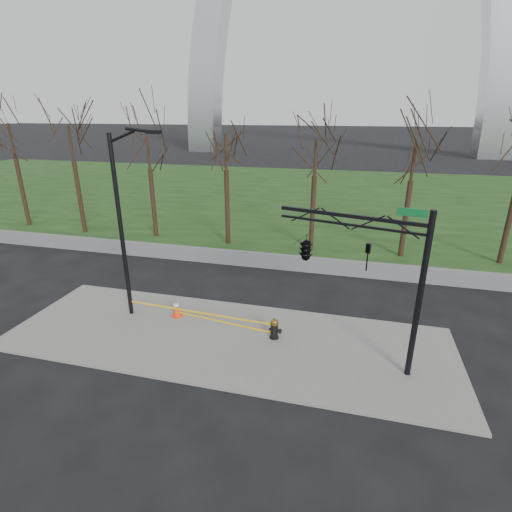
% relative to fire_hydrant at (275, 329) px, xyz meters
% --- Properties ---
extents(ground, '(500.00, 500.00, 0.00)m').
position_rel_fire_hydrant_xyz_m(ground, '(-1.94, -0.46, -0.52)').
color(ground, black).
rests_on(ground, ground).
extents(sidewalk, '(18.00, 6.00, 0.10)m').
position_rel_fire_hydrant_xyz_m(sidewalk, '(-1.94, -0.46, -0.47)').
color(sidewalk, slate).
rests_on(sidewalk, ground).
extents(grass_strip, '(120.00, 40.00, 0.06)m').
position_rel_fire_hydrant_xyz_m(grass_strip, '(-1.94, 29.54, -0.49)').
color(grass_strip, '#193212').
rests_on(grass_strip, ground).
extents(guardrail, '(60.00, 0.30, 0.90)m').
position_rel_fire_hydrant_xyz_m(guardrail, '(-1.94, 7.54, -0.07)').
color(guardrail, '#59595B').
rests_on(guardrail, ground).
extents(tree_row, '(38.57, 4.00, 8.61)m').
position_rel_fire_hydrant_xyz_m(tree_row, '(-5.66, 11.54, 3.78)').
color(tree_row, black).
rests_on(tree_row, ground).
extents(fire_hydrant, '(0.58, 0.37, 0.92)m').
position_rel_fire_hydrant_xyz_m(fire_hydrant, '(0.00, 0.00, 0.00)').
color(fire_hydrant, black).
rests_on(fire_hydrant, sidewalk).
extents(traffic_cone, '(0.54, 0.54, 0.79)m').
position_rel_fire_hydrant_xyz_m(traffic_cone, '(-4.63, 0.68, -0.03)').
color(traffic_cone, '#FC380D').
rests_on(traffic_cone, sidewalk).
extents(street_light, '(2.39, 0.38, 8.21)m').
position_rel_fire_hydrant_xyz_m(street_light, '(-6.54, 0.41, 4.17)').
color(street_light, black).
rests_on(street_light, ground).
extents(traffic_signal_mast, '(4.96, 2.54, 6.00)m').
position_rel_fire_hydrant_xyz_m(traffic_signal_mast, '(1.87, -0.28, 3.62)').
color(traffic_signal_mast, black).
rests_on(traffic_signal_mast, ground).
extents(caution_tape, '(6.76, 0.68, 0.46)m').
position_rel_fire_hydrant_xyz_m(caution_tape, '(-2.96, 0.27, 0.02)').
color(caution_tape, '#E7AE0C').
rests_on(caution_tape, ground).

